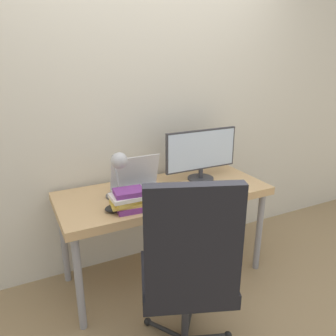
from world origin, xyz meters
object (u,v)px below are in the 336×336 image
at_px(desk_lamp, 118,168).
at_px(game_controller, 115,208).
at_px(book_stack, 128,200).
at_px(office_chair, 189,266).
at_px(laptop, 138,186).
at_px(monitor, 201,153).

bearing_deg(desk_lamp, game_controller, -122.56).
bearing_deg(book_stack, desk_lamp, 96.46).
bearing_deg(office_chair, laptop, 87.98).
xyz_separation_m(desk_lamp, office_chair, (0.15, -0.68, -0.37)).
bearing_deg(book_stack, office_chair, -76.16).
bearing_deg(laptop, book_stack, -124.71).
relative_size(office_chair, book_stack, 4.89).
bearing_deg(laptop, game_controller, -138.90).
bearing_deg(book_stack, monitor, 21.12).
bearing_deg(game_controller, office_chair, -69.47).
bearing_deg(office_chair, game_controller, 110.53).
relative_size(monitor, book_stack, 2.66).
relative_size(book_stack, game_controller, 1.67).
distance_m(book_stack, game_controller, 0.10).
height_order(laptop, book_stack, laptop).
distance_m(monitor, game_controller, 0.86).
bearing_deg(desk_lamp, office_chair, -77.50).
distance_m(monitor, book_stack, 0.79).
relative_size(desk_lamp, office_chair, 0.32).
bearing_deg(game_controller, laptop, 41.10).
relative_size(laptop, game_controller, 2.63).
bearing_deg(monitor, book_stack, -158.88).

